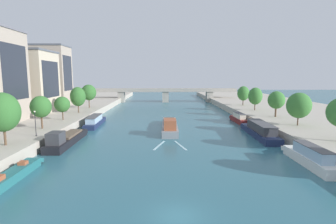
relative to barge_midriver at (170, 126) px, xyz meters
name	(u,v)px	position (x,y,z in m)	size (l,w,h in m)	color
ground_plane	(177,216)	(-0.27, -34.80, -1.00)	(400.00, 400.00, 0.00)	#2D6070
quay_left	(38,113)	(-38.28, 20.20, -0.02)	(36.00, 170.00, 1.96)	#B7AD9E
quay_right	(294,112)	(37.74, 20.20, -0.02)	(36.00, 170.00, 1.96)	#B7AD9E
barge_midriver	(170,126)	(0.00, 0.00, 0.00)	(3.47, 18.79, 3.26)	gray
wake_behind_barge	(170,145)	(-0.32, -12.58, -0.98)	(5.60, 5.92, 0.03)	#A0CCD6
moored_boat_left_far	(15,174)	(-18.49, -26.50, -0.44)	(1.84, 10.46, 2.15)	#23666B
moored_boat_left_upstream	(66,139)	(-18.18, -11.47, -0.07)	(2.87, 14.76, 3.06)	black
moored_boat_left_near	(95,121)	(-17.80, 5.97, -0.01)	(3.09, 14.10, 2.37)	#1E284C
moored_boat_right_gap_after	(310,157)	(17.85, -22.70, 0.15)	(2.19, 11.57, 2.76)	silver
moored_boat_right_far	(260,131)	(17.41, -6.49, 0.19)	(3.59, 16.28, 2.84)	#1E284C
moored_boat_right_near	(239,118)	(17.79, 8.96, 0.05)	(2.02, 10.05, 2.51)	maroon
tree_left_third	(3,112)	(-23.86, -19.03, 5.69)	(4.57, 4.57, 7.49)	brown
tree_left_distant	(41,107)	(-24.13, -7.29, 5.05)	(3.75, 3.75, 6.12)	brown
tree_left_midway	(62,104)	(-23.93, 2.29, 4.44)	(3.38, 3.38, 5.22)	brown
tree_left_end_of_row	(78,97)	(-24.06, 13.43, 5.30)	(3.99, 3.99, 6.89)	brown
tree_left_past_mid	(89,92)	(-24.17, 23.93, 5.74)	(4.49, 4.49, 7.18)	brown
tree_right_end_of_row	(299,105)	(25.36, -5.28, 4.96)	(4.65, 4.65, 6.53)	brown
tree_right_nearest	(276,100)	(25.68, 5.55, 5.02)	(3.95, 3.95, 6.18)	brown
tree_right_third	(255,96)	(24.97, 17.61, 5.03)	(3.94, 3.94, 6.52)	brown
tree_right_midway	(243,93)	(25.47, 30.16, 4.96)	(3.92, 3.92, 6.42)	brown
lamppost_left_bank	(35,122)	(-22.18, -13.59, 3.28)	(0.28, 0.28, 4.20)	black
building_left_tall	(25,81)	(-38.77, 15.49, 9.29)	(14.53, 12.66, 16.62)	beige
building_left_far_end	(53,75)	(-38.77, 33.38, 10.95)	(10.53, 9.76, 19.95)	#A89989
bridge_far	(165,93)	(-0.27, 61.31, 2.97)	(64.02, 4.40, 6.17)	#9E998E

